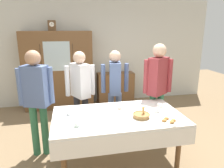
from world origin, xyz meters
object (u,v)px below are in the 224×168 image
Objects in this scene: book_stack at (116,71)px; spoon_near_left at (99,113)px; mantel_clock at (52,26)px; tea_cup_far_left at (77,125)px; dining_table at (118,122)px; person_behind_table_right at (158,83)px; tea_cup_back_edge at (120,107)px; pastry_plate at (169,121)px; tea_cup_near_right at (157,111)px; spoon_front_edge at (103,124)px; person_behind_table_left at (80,87)px; wall_cabinet at (59,71)px; bread_basket at (141,115)px; person_beside_shelf at (115,84)px; spoon_mid_right at (141,104)px; bookshelf_low at (116,88)px; tea_cup_center at (160,106)px; tea_cup_mid_left at (69,113)px; person_by_cabinet at (36,94)px.

book_stack reaches higher than spoon_near_left.
mantel_clock is 1.85× the size of tea_cup_far_left.
dining_table is 1.06× the size of person_behind_table_right.
tea_cup_back_edge is at bearing 15.03° from spoon_near_left.
tea_cup_far_left is 0.46× the size of pastry_plate.
pastry_plate is (1.18, -0.12, -0.01)m from tea_cup_far_left.
book_stack is at bearing 90.59° from tea_cup_near_right.
person_behind_table_left is (-0.21, 1.14, 0.19)m from spoon_front_edge.
wall_cabinet reaches higher than tea_cup_back_edge.
wall_cabinet is 14.64× the size of tea_cup_far_left.
bread_basket is at bearing -22.22° from dining_table.
wall_cabinet is 1.07m from mantel_clock.
tea_cup_near_right reaches higher than dining_table.
wall_cabinet reaches higher than book_stack.
person_behind_table_left is 1.01× the size of person_beside_shelf.
spoon_near_left is 0.83m from person_behind_table_left.
spoon_mid_right is at bearing -56.59° from mantel_clock.
mantel_clock is 0.25× the size of bookshelf_low.
tea_cup_center is (0.14, -2.47, 0.40)m from bookshelf_low.
mantel_clock is at bearing -178.10° from bookshelf_low.
tea_cup_center is at bearing -6.88° from tea_cup_back_edge.
tea_cup_mid_left reaches higher than pastry_plate.
dining_table is 2.71m from bookshelf_low.
person_behind_table_left is (-1.17, 0.76, 0.16)m from tea_cup_center.
spoon_mid_right is 1.00× the size of spoon_front_edge.
spoon_front_edge is (-0.25, -0.21, 0.10)m from dining_table.
person_behind_table_right is (0.25, 0.60, 0.26)m from tea_cup_near_right.
person_beside_shelf is at bearing 44.58° from tea_cup_mid_left.
bread_basket is 0.15× the size of person_behind_table_left.
person_behind_table_left reaches higher than tea_cup_mid_left.
tea_cup_back_edge is (1.06, -2.35, -1.22)m from mantel_clock.
tea_cup_far_left reaches higher than dining_table.
mantel_clock is 0.14× the size of person_behind_table_right.
tea_cup_mid_left is 1.37m from pastry_plate.
wall_cabinet is 14.64× the size of tea_cup_center.
spoon_mid_right reaches higher than dining_table.
person_behind_table_left reaches higher than tea_cup_near_right.
dining_table is 14.03× the size of tea_cup_mid_left.
mantel_clock is 1.85× the size of tea_cup_mid_left.
person_behind_table_left is at bearing 138.59° from tea_cup_near_right.
tea_cup_mid_left is at bearing -116.58° from book_stack.
tea_cup_mid_left is 0.81m from person_behind_table_left.
person_by_cabinet is (-0.68, -0.42, 0.05)m from person_behind_table_left.
mantel_clock is 0.15× the size of person_behind_table_left.
person_beside_shelf reaches higher than book_stack.
bread_basket is at bearing 9.21° from spoon_front_edge.
tea_cup_far_left is (-0.58, -0.22, 0.12)m from dining_table.
spoon_mid_right is at bearing 99.95° from pastry_plate.
person_behind_table_left is at bearing 125.97° from bread_basket.
person_behind_table_left reaches higher than pastry_plate.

